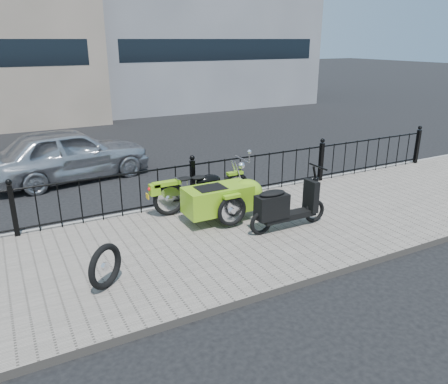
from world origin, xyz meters
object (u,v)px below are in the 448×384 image
motorcycle_sidecar (222,195)px  sedan_car (70,154)px  scooter (284,207)px  spare_tire (105,266)px

motorcycle_sidecar → sedan_car: sedan_car is taller
sedan_car → motorcycle_sidecar: bearing=-163.2°
motorcycle_sidecar → scooter: bearing=-54.1°
scooter → sedan_car: size_ratio=0.42×
motorcycle_sidecar → sedan_car: 4.91m
scooter → spare_tire: bearing=-171.9°
motorcycle_sidecar → sedan_car: bearing=115.8°
scooter → spare_tire: 3.46m
scooter → sedan_car: (-2.88, 5.45, 0.13)m
motorcycle_sidecar → spare_tire: motorcycle_sidecar is taller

